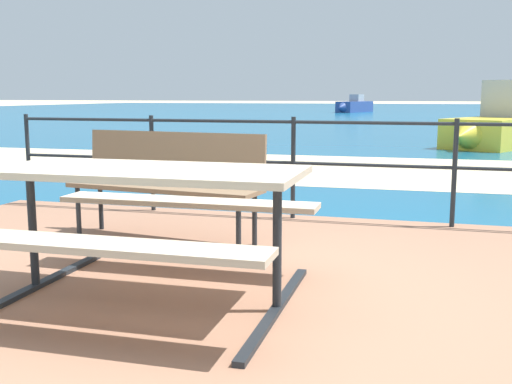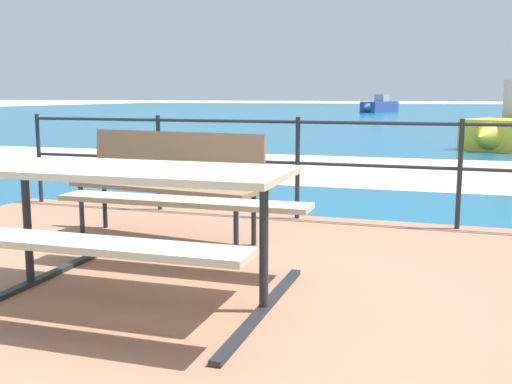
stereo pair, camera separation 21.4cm
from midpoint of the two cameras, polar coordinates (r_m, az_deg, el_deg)
ground_plane at (r=3.71m, az=-4.19°, el=-10.56°), size 240.00×240.00×0.00m
patio_paving at (r=3.70m, az=-4.20°, el=-10.12°), size 6.40×5.20×0.06m
sea_water at (r=43.26m, az=16.68°, el=7.03°), size 90.00×90.00×0.01m
beach_strip at (r=10.33m, az=10.72°, el=2.02°), size 54.05×4.88×0.01m
picnic_table at (r=3.55m, az=-9.35°, el=-0.46°), size 1.78×1.51×0.77m
park_bench at (r=5.07m, az=-6.90°, el=1.62°), size 1.69×0.62×0.88m
railing_fence at (r=5.85m, az=4.95°, el=3.56°), size 5.94×0.04×0.98m
boat_near at (r=44.87m, az=11.54°, el=7.85°), size 2.29×4.70×1.26m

